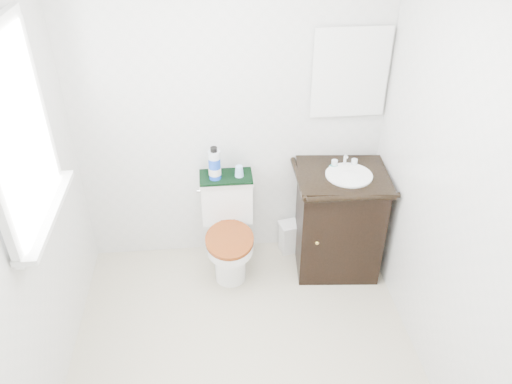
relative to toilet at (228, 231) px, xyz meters
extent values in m
plane|color=beige|center=(0.05, -0.97, -0.32)|extent=(2.40, 2.40, 0.00)
plane|color=silver|center=(0.05, 0.23, 0.88)|extent=(2.40, 0.00, 2.40)
plane|color=silver|center=(-1.05, -0.97, 0.88)|extent=(0.00, 2.40, 2.40)
plane|color=silver|center=(1.15, -0.97, 0.88)|extent=(0.00, 2.40, 2.40)
cube|color=white|center=(-1.02, -0.72, 1.23)|extent=(0.02, 0.70, 0.90)
cube|color=silver|center=(0.87, 0.20, 1.13)|extent=(0.50, 0.02, 0.60)
cylinder|color=white|center=(0.00, -0.15, -0.14)|extent=(0.23, 0.23, 0.36)
cube|color=white|center=(0.00, 0.10, -0.14)|extent=(0.23, 0.28, 0.36)
cube|color=white|center=(0.00, 0.12, 0.20)|extent=(0.37, 0.18, 0.34)
cube|color=white|center=(0.00, 0.12, 0.39)|extent=(0.39, 0.20, 0.03)
cylinder|color=white|center=(0.00, -0.19, 0.03)|extent=(0.34, 0.34, 0.08)
cylinder|color=maroon|center=(0.00, -0.19, 0.08)|extent=(0.36, 0.36, 0.03)
cube|color=black|center=(0.82, -0.07, 0.07)|extent=(0.63, 0.55, 0.78)
cube|color=black|center=(0.82, -0.07, 0.48)|extent=(0.67, 0.59, 0.04)
cylinder|color=white|center=(0.85, -0.10, 0.50)|extent=(0.33, 0.33, 0.01)
ellipsoid|color=white|center=(0.85, -0.10, 0.45)|extent=(0.28, 0.28, 0.14)
cylinder|color=silver|center=(0.85, 0.04, 0.55)|extent=(0.02, 0.02, 0.10)
cube|color=white|center=(0.50, 0.13, -0.20)|extent=(0.19, 0.16, 0.23)
cube|color=white|center=(0.50, 0.13, -0.07)|extent=(0.21, 0.18, 0.03)
cube|color=black|center=(0.00, 0.12, 0.41)|extent=(0.38, 0.22, 0.02)
cylinder|color=blue|center=(-0.08, 0.09, 0.50)|extent=(0.09, 0.09, 0.16)
cylinder|color=silver|center=(-0.08, 0.09, 0.61)|extent=(0.09, 0.09, 0.05)
cylinder|color=black|center=(-0.08, 0.09, 0.65)|extent=(0.05, 0.05, 0.03)
cone|color=#97C3F8|center=(0.10, 0.10, 0.46)|extent=(0.06, 0.06, 0.08)
ellipsoid|color=#197969|center=(0.77, 0.03, 0.51)|extent=(0.07, 0.05, 0.02)
camera|label=1|loc=(-0.08, -2.97, 2.30)|focal=35.00mm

